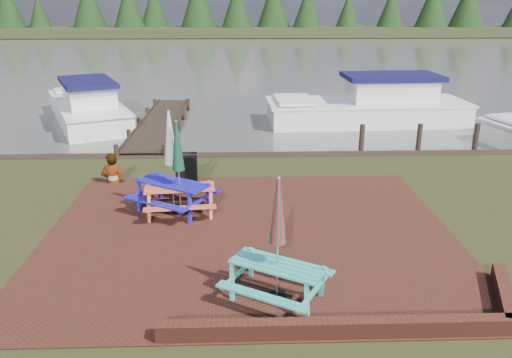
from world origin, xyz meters
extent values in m
plane|color=black|center=(0.00, 0.00, 0.00)|extent=(120.00, 120.00, 0.00)
cube|color=#3D1E13|center=(0.00, 1.00, 0.01)|extent=(9.00, 7.50, 0.02)
cube|color=#4C1E16|center=(1.50, -2.60, 0.15)|extent=(6.00, 0.22, 0.30)
cube|color=#4C1E16|center=(4.30, -1.80, 0.15)|extent=(0.82, 1.77, 0.30)
cube|color=#45433B|center=(0.00, 37.00, 0.00)|extent=(120.00, 60.00, 0.02)
cube|color=black|center=(0.00, 66.00, 0.50)|extent=(120.00, 10.00, 1.20)
cube|color=teal|center=(0.42, -1.53, 0.66)|extent=(1.71, 1.35, 0.04)
cube|color=teal|center=(0.12, -2.05, 0.40)|extent=(1.50, 1.00, 0.04)
cube|color=teal|center=(0.73, -1.00, 0.40)|extent=(1.50, 1.00, 0.04)
cube|color=teal|center=(-0.18, -1.18, 0.33)|extent=(0.76, 1.24, 0.66)
cube|color=teal|center=(1.03, -1.88, 0.33)|extent=(0.76, 1.24, 0.66)
cylinder|color=black|center=(0.42, -1.53, 0.04)|extent=(0.32, 0.32, 0.09)
cylinder|color=#B2B2B7|center=(0.42, -1.53, 1.12)|extent=(0.03, 0.03, 2.24)
cone|color=maroon|center=(0.42, -1.53, 1.66)|extent=(0.29, 0.29, 1.12)
cube|color=#C75133|center=(-1.65, 2.20, 0.68)|extent=(1.72, 0.81, 0.04)
cube|color=#C75133|center=(-1.58, 1.58, 0.41)|extent=(1.67, 0.39, 0.04)
cube|color=#C75133|center=(-1.71, 2.82, 0.41)|extent=(1.67, 0.39, 0.04)
cube|color=#C75133|center=(-2.36, 2.13, 0.34)|extent=(0.22, 1.44, 0.68)
cube|color=#C75133|center=(-0.93, 2.27, 0.34)|extent=(0.22, 1.44, 0.68)
cylinder|color=black|center=(-1.65, 2.20, 0.05)|extent=(0.33, 0.33, 0.09)
cylinder|color=#B2B2B7|center=(-1.65, 2.20, 1.15)|extent=(0.03, 0.03, 2.30)
cone|color=#0F3925|center=(-1.65, 2.20, 1.71)|extent=(0.29, 0.29, 1.15)
cube|color=#1A15A2|center=(-1.83, 2.38, 0.74)|extent=(1.89, 1.53, 0.04)
cube|color=#1A15A2|center=(-2.19, 1.81, 0.45)|extent=(1.65, 1.14, 0.04)
cube|color=#1A15A2|center=(-1.48, 2.96, 0.45)|extent=(1.65, 1.14, 0.04)
cube|color=#1A15A2|center=(-2.49, 2.79, 0.37)|extent=(0.88, 1.37, 0.74)
cube|color=#1A15A2|center=(-1.17, 1.98, 0.37)|extent=(0.88, 1.37, 0.74)
cylinder|color=black|center=(-1.83, 2.38, 0.05)|extent=(0.36, 0.36, 0.10)
cylinder|color=#B2B2B7|center=(-1.83, 2.38, 1.24)|extent=(0.04, 0.04, 2.49)
cone|color=beige|center=(-1.83, 2.38, 1.84)|extent=(0.32, 0.32, 1.24)
cube|color=black|center=(-1.68, 3.94, 0.47)|extent=(0.58, 0.23, 0.92)
cube|color=black|center=(-1.68, 4.25, 0.47)|extent=(0.58, 0.23, 0.92)
cube|color=black|center=(-1.68, 4.10, 0.92)|extent=(0.57, 0.05, 0.03)
cube|color=black|center=(-3.50, 11.50, 0.12)|extent=(1.60, 9.00, 0.06)
cube|color=black|center=(-4.25, 11.50, 0.17)|extent=(0.08, 9.00, 0.08)
cube|color=black|center=(-2.75, 11.50, 0.17)|extent=(0.08, 9.00, 0.08)
cylinder|color=black|center=(-4.30, 7.00, -0.10)|extent=(0.16, 0.16, 1.00)
cylinder|color=black|center=(-2.70, 7.00, -0.10)|extent=(0.16, 0.16, 1.00)
cube|color=silver|center=(-6.88, 12.87, 0.14)|extent=(5.25, 7.66, 1.04)
cube|color=silver|center=(-6.88, 12.87, 0.68)|extent=(5.35, 7.81, 0.08)
cube|color=silver|center=(-6.52, 12.07, 1.18)|extent=(2.89, 3.52, 0.88)
cube|color=#0F0E35|center=(-6.52, 12.07, 1.68)|extent=(3.25, 4.00, 0.19)
cube|color=silver|center=(-8.01, 15.39, 0.82)|extent=(2.47, 2.06, 0.10)
cube|color=silver|center=(5.30, 12.21, 0.17)|extent=(8.49, 3.24, 1.12)
cube|color=silver|center=(5.30, 12.21, 0.75)|extent=(8.66, 3.30, 0.09)
cube|color=silver|center=(6.30, 12.25, 1.28)|extent=(3.60, 2.23, 0.95)
cube|color=#0F0E35|center=(6.30, 12.25, 1.82)|extent=(4.11, 2.48, 0.20)
cube|color=silver|center=(2.12, 12.08, 0.89)|extent=(1.61, 2.53, 0.11)
imported|color=gray|center=(-3.80, 4.39, 0.88)|extent=(0.69, 0.49, 1.76)
camera|label=1|loc=(-0.18, -8.99, 4.93)|focal=35.00mm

